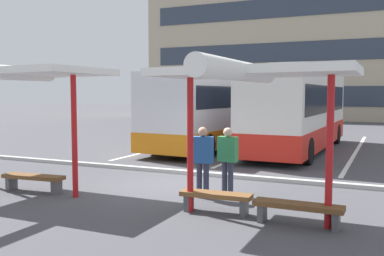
# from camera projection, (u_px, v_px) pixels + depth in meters

# --- Properties ---
(ground_plane) EXTENTS (160.00, 160.00, 0.00)m
(ground_plane) POSITION_uv_depth(u_px,v_px,m) (174.00, 185.00, 12.49)
(ground_plane) COLOR #47474C
(terminal_building) EXTENTS (37.65, 12.38, 19.67)m
(terminal_building) POSITION_uv_depth(u_px,v_px,m) (335.00, 37.00, 45.83)
(terminal_building) COLOR tan
(terminal_building) RESTS_ON ground
(coach_bus_0) EXTENTS (3.40, 11.80, 3.80)m
(coach_bus_0) POSITION_uv_depth(u_px,v_px,m) (223.00, 110.00, 21.51)
(coach_bus_0) COLOR silver
(coach_bus_0) RESTS_ON ground
(coach_bus_1) EXTENTS (2.79, 10.79, 3.82)m
(coach_bus_1) POSITION_uv_depth(u_px,v_px,m) (299.00, 112.00, 19.64)
(coach_bus_1) COLOR silver
(coach_bus_1) RESTS_ON ground
(lane_stripe_0) EXTENTS (0.16, 14.00, 0.01)m
(lane_stripe_0) POSITION_uv_depth(u_px,v_px,m) (187.00, 142.00, 23.25)
(lane_stripe_0) COLOR white
(lane_stripe_0) RESTS_ON ground
(lane_stripe_1) EXTENTS (0.16, 14.00, 0.01)m
(lane_stripe_1) POSITION_uv_depth(u_px,v_px,m) (265.00, 146.00, 21.51)
(lane_stripe_1) COLOR white
(lane_stripe_1) RESTS_ON ground
(lane_stripe_2) EXTENTS (0.16, 14.00, 0.01)m
(lane_stripe_2) POSITION_uv_depth(u_px,v_px,m) (357.00, 151.00, 19.77)
(lane_stripe_2) COLOR white
(lane_stripe_2) RESTS_ON ground
(waiting_shelter_0) EXTENTS (3.79, 4.35, 3.27)m
(waiting_shelter_0) POSITION_uv_depth(u_px,v_px,m) (22.00, 76.00, 11.08)
(waiting_shelter_0) COLOR red
(waiting_shelter_0) RESTS_ON ground
(bench_0) EXTENTS (1.77, 0.58, 0.45)m
(bench_0) POSITION_uv_depth(u_px,v_px,m) (33.00, 179.00, 11.55)
(bench_0) COLOR brown
(bench_0) RESTS_ON ground
(waiting_shelter_1) EXTENTS (3.92, 4.25, 3.17)m
(waiting_shelter_1) POSITION_uv_depth(u_px,v_px,m) (252.00, 76.00, 8.59)
(waiting_shelter_1) COLOR red
(waiting_shelter_1) RESTS_ON ground
(bench_1) EXTENTS (1.58, 0.50, 0.45)m
(bench_1) POSITION_uv_depth(u_px,v_px,m) (216.00, 198.00, 9.50)
(bench_1) COLOR brown
(bench_1) RESTS_ON ground
(bench_2) EXTENTS (1.75, 0.45, 0.45)m
(bench_2) POSITION_uv_depth(u_px,v_px,m) (298.00, 209.00, 8.59)
(bench_2) COLOR brown
(bench_2) RESTS_ON ground
(platform_kerb) EXTENTS (44.00, 0.24, 0.12)m
(platform_kerb) POSITION_uv_depth(u_px,v_px,m) (196.00, 173.00, 13.95)
(platform_kerb) COLOR #ADADA8
(platform_kerb) RESTS_ON ground
(waiting_passenger_0) EXTENTS (0.53, 0.29, 1.76)m
(waiting_passenger_0) POSITION_uv_depth(u_px,v_px,m) (203.00, 157.00, 10.84)
(waiting_passenger_0) COLOR #33384C
(waiting_passenger_0) RESTS_ON ground
(waiting_passenger_1) EXTENTS (0.52, 0.29, 1.72)m
(waiting_passenger_1) POSITION_uv_depth(u_px,v_px,m) (228.00, 156.00, 11.19)
(waiting_passenger_1) COLOR #33384C
(waiting_passenger_1) RESTS_ON ground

